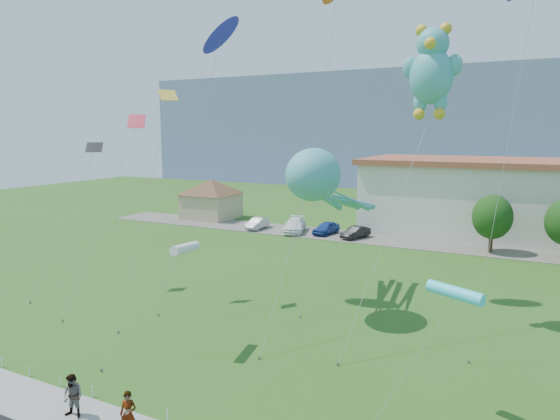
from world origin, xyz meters
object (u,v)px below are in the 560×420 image
object	(u,v)px
pedestrian_right	(73,396)
parked_car_silver	(258,223)
parked_car_blue	(326,228)
parked_car_black	(356,232)
pavilion	(211,195)
octopus_kite	(322,185)
teddy_bear_kite	(432,69)
parked_car_white	(295,225)
pedestrian_left	(128,414)

from	to	relation	value
pedestrian_right	parked_car_silver	xyz separation A→B (m)	(-12.56, 36.95, -0.27)
parked_car_blue	parked_car_black	world-z (taller)	parked_car_blue
pedestrian_right	pavilion	bearing A→B (deg)	108.41
octopus_kite	teddy_bear_kite	distance (m)	9.12
parked_car_white	teddy_bear_kite	xyz separation A→B (m)	(17.87, -20.09, 13.78)
pedestrian_left	octopus_kite	world-z (taller)	octopus_kite
pedestrian_right	octopus_kite	world-z (taller)	octopus_kite
pedestrian_left	parked_car_blue	world-z (taller)	pedestrian_left
parked_car_silver	octopus_kite	world-z (taller)	octopus_kite
parked_car_white	parked_car_silver	bearing A→B (deg)	166.54
pavilion	parked_car_white	world-z (taller)	pavilion
parked_car_white	parked_car_black	world-z (taller)	parked_car_white
pedestrian_right	parked_car_black	distance (m)	37.17
parked_car_white	parked_car_blue	size ratio (longest dim) A/B	1.31
pedestrian_left	pedestrian_right	distance (m)	2.80
parked_car_blue	parked_car_white	bearing A→B (deg)	-163.25
octopus_kite	teddy_bear_kite	world-z (taller)	teddy_bear_kite
pedestrian_left	teddy_bear_kite	distance (m)	22.99
pedestrian_right	octopus_kite	xyz separation A→B (m)	(3.86, 15.89, 6.93)
parked_car_white	parked_car_blue	world-z (taller)	parked_car_white
parked_car_white	octopus_kite	size ratio (longest dim) A/B	0.37
parked_car_white	pedestrian_left	bearing A→B (deg)	-90.76
parked_car_black	teddy_bear_kite	world-z (taller)	teddy_bear_kite
teddy_bear_kite	octopus_kite	bearing A→B (deg)	-168.45
pedestrian_right	teddy_bear_kite	world-z (taller)	teddy_bear_kite
teddy_bear_kite	parked_car_silver	bearing A→B (deg)	138.60
pedestrian_left	pedestrian_right	bearing A→B (deg)	160.67
pedestrian_right	teddy_bear_kite	size ratio (longest dim) A/B	0.10
octopus_kite	teddy_bear_kite	bearing A→B (deg)	11.55
pavilion	octopus_kite	distance (m)	35.98
pedestrian_left	teddy_bear_kite	bearing A→B (deg)	46.95
pavilion	parked_car_black	bearing A→B (deg)	-9.97
pavilion	parked_car_black	world-z (taller)	pavilion
parked_car_silver	octopus_kite	bearing A→B (deg)	-54.19
parked_car_blue	pedestrian_left	bearing A→B (deg)	-70.65
pavilion	parked_car_black	xyz separation A→B (m)	(20.80, -3.66, -2.34)
pedestrian_left	parked_car_blue	bearing A→B (deg)	80.34
parked_car_blue	octopus_kite	xyz separation A→B (m)	(8.24, -21.85, 7.16)
parked_car_silver	octopus_kite	distance (m)	27.65
pedestrian_right	parked_car_black	world-z (taller)	pedestrian_right
parked_car_black	teddy_bear_kite	distance (m)	26.65
parked_car_white	octopus_kite	distance (m)	25.39
parked_car_blue	parked_car_black	size ratio (longest dim) A/B	1.06
pedestrian_left	teddy_bear_kite	world-z (taller)	teddy_bear_kite
parked_car_white	parked_car_blue	xyz separation A→B (m)	(3.58, 0.51, -0.08)
parked_car_black	octopus_kite	world-z (taller)	octopus_kite
pedestrian_right	parked_car_silver	bearing A→B (deg)	99.27
pedestrian_right	teddy_bear_kite	distance (m)	24.03
pedestrian_right	parked_car_white	world-z (taller)	pedestrian_right
pedestrian_left	parked_car_silver	world-z (taller)	pedestrian_left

